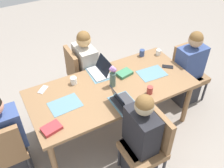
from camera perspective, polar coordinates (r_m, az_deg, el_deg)
ground_plane at (r=3.71m, az=0.00°, el=-9.40°), size 10.00×10.00×0.00m
dining_table at (r=3.23m, az=0.00°, el=-1.69°), size 2.08×0.97×0.75m
chair_head_right_left_near at (r=4.03m, az=16.58°, el=3.11°), size 0.44×0.44×0.90m
person_head_right_left_near at (r=3.94m, az=16.72°, el=2.60°), size 0.40×0.36×1.19m
chair_near_left_mid at (r=2.93m, az=8.26°, el=-13.00°), size 0.44×0.44×0.90m
person_near_left_mid at (r=2.91m, az=6.39°, el=-12.47°), size 0.36×0.40×1.19m
chair_head_left_left_far at (r=3.08m, az=-23.08°, el=-13.42°), size 0.44×0.44×0.90m
person_head_left_left_far at (r=3.11m, az=-22.39°, el=-11.76°), size 0.40×0.36×1.19m
chair_far_right_near at (r=3.84m, az=-7.16°, el=2.60°), size 0.44×0.44×0.90m
person_far_right_near at (r=3.80m, az=-5.81°, el=2.78°), size 0.36×0.40×1.19m
flower_vase at (r=3.10m, az=0.16°, el=1.95°), size 0.09×0.08×0.29m
placemat_head_right_left_near at (r=3.43m, az=8.94°, el=2.41°), size 0.37×0.28×0.00m
placemat_near_left_mid at (r=2.96m, az=2.74°, el=-4.37°), size 0.26×0.36×0.00m
placemat_head_left_left_far at (r=3.00m, az=-10.51°, el=-4.55°), size 0.37×0.28×0.00m
placemat_far_right_near at (r=3.39m, az=-2.95°, el=2.38°), size 0.28×0.37×0.00m
laptop_far_right_near at (r=3.37m, az=-2.63°, el=3.04°), size 0.22×0.32×0.20m
laptop_near_left_mid at (r=2.92m, az=2.42°, el=-4.01°), size 0.22×0.32×0.21m
coffee_mug_near_left at (r=3.80m, az=10.40°, el=7.03°), size 0.07×0.07×0.08m
coffee_mug_near_right at (r=3.24m, az=-8.62°, el=0.77°), size 0.08×0.08×0.09m
coffee_mug_centre_left at (r=3.73m, az=6.75°, el=6.96°), size 0.07×0.07×0.10m
coffee_mug_centre_right at (r=3.09m, az=8.50°, el=-1.35°), size 0.07×0.07×0.10m
book_red_cover at (r=2.76m, az=-13.41°, el=-9.66°), size 0.22×0.18×0.04m
book_blue_cover at (r=3.36m, az=2.81°, el=2.41°), size 0.22×0.18×0.04m
phone_black at (r=3.59m, az=12.45°, el=3.78°), size 0.16×0.15×0.01m
phone_silver at (r=3.25m, az=-15.26°, el=-1.20°), size 0.16×0.15×0.01m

